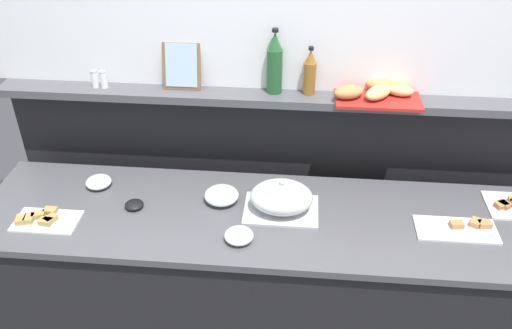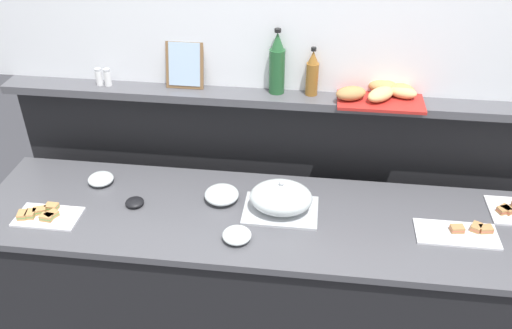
{
  "view_description": "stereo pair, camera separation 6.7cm",
  "coord_description": "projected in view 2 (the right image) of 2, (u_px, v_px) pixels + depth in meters",
  "views": [
    {
      "loc": [
        0.1,
        -1.91,
        2.45
      ],
      "look_at": [
        -0.09,
        0.1,
        1.12
      ],
      "focal_mm": 37.72,
      "sensor_mm": 36.0,
      "label": 1
    },
    {
      "loc": [
        0.16,
        -1.9,
        2.45
      ],
      "look_at": [
        -0.09,
        0.1,
        1.12
      ],
      "focal_mm": 37.72,
      "sensor_mm": 36.0,
      "label": 2
    }
  ],
  "objects": [
    {
      "name": "pepper_shaker",
      "position": [
        107.0,
        77.0,
        2.65
      ],
      "size": [
        0.03,
        0.03,
        0.09
      ],
      "color": "white",
      "rests_on": "back_ledge_unit"
    },
    {
      "name": "condiment_bowl_cream",
      "position": [
        135.0,
        202.0,
        2.5
      ],
      "size": [
        0.09,
        0.09,
        0.03
      ],
      "primitive_type": "ellipsoid",
      "color": "black",
      "rests_on": "buffet_counter"
    },
    {
      "name": "buffet_counter",
      "position": [
        270.0,
        287.0,
        2.69
      ],
      "size": [
        2.72,
        0.67,
        0.91
      ],
      "color": "black",
      "rests_on": "ground_plane"
    },
    {
      "name": "glass_bowl_small",
      "position": [
        237.0,
        236.0,
        2.3
      ],
      "size": [
        0.13,
        0.13,
        0.05
      ],
      "color": "silver",
      "rests_on": "buffet_counter"
    },
    {
      "name": "wine_bottle_green",
      "position": [
        277.0,
        65.0,
        2.53
      ],
      "size": [
        0.08,
        0.08,
        0.32
      ],
      "color": "#23562D",
      "rests_on": "back_ledge_unit"
    },
    {
      "name": "bread_basket",
      "position": [
        382.0,
        93.0,
        2.52
      ],
      "size": [
        0.42,
        0.26,
        0.08
      ],
      "color": "#B2231E",
      "rests_on": "back_ledge_unit"
    },
    {
      "name": "sandwich_platter_front",
      "position": [
        45.0,
        215.0,
        2.43
      ],
      "size": [
        0.29,
        0.17,
        0.04
      ],
      "color": "silver",
      "rests_on": "buffet_counter"
    },
    {
      "name": "glass_bowl_medium",
      "position": [
        101.0,
        179.0,
        2.65
      ],
      "size": [
        0.13,
        0.13,
        0.05
      ],
      "color": "silver",
      "rests_on": "buffet_counter"
    },
    {
      "name": "salt_shaker",
      "position": [
        99.0,
        77.0,
        2.65
      ],
      "size": [
        0.03,
        0.03,
        0.09
      ],
      "color": "white",
      "rests_on": "back_ledge_unit"
    },
    {
      "name": "framed_picture",
      "position": [
        185.0,
        64.0,
        2.6
      ],
      "size": [
        0.18,
        0.07,
        0.24
      ],
      "color": "brown",
      "rests_on": "back_ledge_unit"
    },
    {
      "name": "sandwich_platter_side",
      "position": [
        460.0,
        233.0,
        2.33
      ],
      "size": [
        0.35,
        0.17,
        0.04
      ],
      "color": "silver",
      "rests_on": "buffet_counter"
    },
    {
      "name": "serving_cloche",
      "position": [
        281.0,
        199.0,
        2.43
      ],
      "size": [
        0.34,
        0.24,
        0.17
      ],
      "color": "#B7BABF",
      "rests_on": "buffet_counter"
    },
    {
      "name": "back_ledge_unit",
      "position": [
        280.0,
        190.0,
        2.99
      ],
      "size": [
        2.8,
        0.22,
        1.31
      ],
      "color": "black",
      "rests_on": "ground_plane"
    },
    {
      "name": "ground_plane",
      "position": [
        279.0,
        269.0,
        3.44
      ],
      "size": [
        12.0,
        12.0,
        0.0
      ],
      "primitive_type": "plane",
      "color": "#38383D"
    },
    {
      "name": "glass_bowl_large",
      "position": [
        222.0,
        195.0,
        2.53
      ],
      "size": [
        0.16,
        0.16,
        0.07
      ],
      "color": "silver",
      "rests_on": "buffet_counter"
    },
    {
      "name": "vinegar_bottle_amber",
      "position": [
        312.0,
        74.0,
        2.53
      ],
      "size": [
        0.06,
        0.06,
        0.24
      ],
      "color": "#8E5B23",
      "rests_on": "back_ledge_unit"
    }
  ]
}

